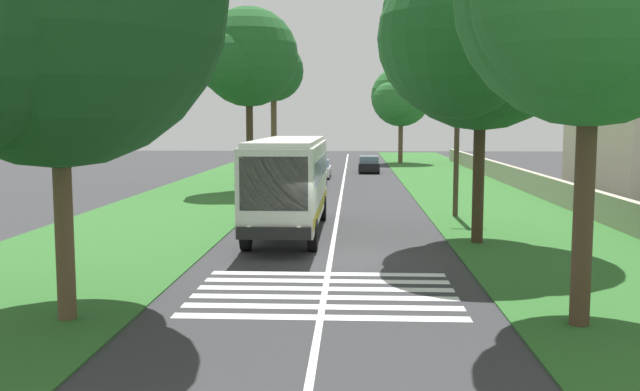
% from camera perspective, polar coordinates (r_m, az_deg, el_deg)
% --- Properties ---
extents(ground, '(160.00, 160.00, 0.00)m').
position_cam_1_polar(ground, '(22.97, 0.90, -4.99)').
color(ground, '#333335').
extents(grass_verge_left, '(120.00, 8.00, 0.04)m').
position_cam_1_polar(grass_verge_left, '(38.83, -10.55, -0.48)').
color(grass_verge_left, '#2D6628').
rests_on(grass_verge_left, ground).
extents(grass_verge_right, '(120.00, 8.00, 0.04)m').
position_cam_1_polar(grass_verge_right, '(38.52, 13.93, -0.61)').
color(grass_verge_right, '#2D6628').
rests_on(grass_verge_right, ground).
extents(centre_line, '(110.00, 0.16, 0.01)m').
position_cam_1_polar(centre_line, '(37.80, 1.64, -0.58)').
color(centre_line, silver).
rests_on(centre_line, ground).
extents(coach_bus, '(11.16, 2.62, 3.73)m').
position_cam_1_polar(coach_bus, '(27.54, -2.52, 1.37)').
color(coach_bus, silver).
rests_on(coach_bus, ground).
extents(zebra_crossing, '(4.95, 6.80, 0.01)m').
position_cam_1_polar(zebra_crossing, '(18.13, 0.38, -8.01)').
color(zebra_crossing, silver).
rests_on(zebra_crossing, ground).
extents(trailing_car_0, '(4.30, 1.78, 1.43)m').
position_cam_1_polar(trailing_car_0, '(47.04, -0.57, 1.56)').
color(trailing_car_0, silver).
rests_on(trailing_car_0, ground).
extents(trailing_car_1, '(4.30, 1.78, 1.43)m').
position_cam_1_polar(trailing_car_1, '(54.18, -0.08, 2.16)').
color(trailing_car_1, silver).
rests_on(trailing_car_1, ground).
extents(trailing_car_2, '(4.30, 1.78, 1.43)m').
position_cam_1_polar(trailing_car_2, '(60.00, 4.03, 2.54)').
color(trailing_car_2, black).
rests_on(trailing_car_2, ground).
extents(roadside_tree_left_0, '(7.22, 6.19, 11.47)m').
position_cam_1_polar(roadside_tree_left_0, '(44.29, -6.09, 11.05)').
color(roadside_tree_left_0, '#3D2D1E').
rests_on(roadside_tree_left_0, grass_verge_left).
extents(roadside_tree_left_1, '(9.24, 7.55, 10.77)m').
position_cam_1_polar(roadside_tree_left_1, '(16.37, -21.91, 14.27)').
color(roadside_tree_left_1, brown).
rests_on(roadside_tree_left_1, grass_verge_left).
extents(roadside_tree_left_2, '(5.67, 4.58, 10.45)m').
position_cam_1_polar(roadside_tree_left_2, '(53.42, -3.99, 9.99)').
color(roadside_tree_left_2, brown).
rests_on(roadside_tree_left_2, grass_verge_left).
extents(roadside_tree_right_0, '(8.72, 7.33, 11.23)m').
position_cam_1_polar(roadside_tree_right_0, '(25.44, 12.63, 12.84)').
color(roadside_tree_right_0, '#3D2D1E').
rests_on(roadside_tree_right_0, grass_verge_right).
extents(roadside_tree_right_2, '(7.57, 6.24, 10.05)m').
position_cam_1_polar(roadside_tree_right_2, '(73.27, 6.55, 7.96)').
color(roadside_tree_right_2, brown).
rests_on(roadside_tree_right_2, grass_verge_right).
extents(utility_pole, '(0.24, 1.40, 8.39)m').
position_cam_1_polar(utility_pole, '(32.48, 11.21, 5.93)').
color(utility_pole, '#473828').
rests_on(utility_pole, grass_verge_right).
extents(roadside_wall, '(70.00, 0.40, 1.30)m').
position_cam_1_polar(roadside_wall, '(44.06, 17.04, 1.00)').
color(roadside_wall, '#B2A893').
rests_on(roadside_wall, grass_verge_right).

